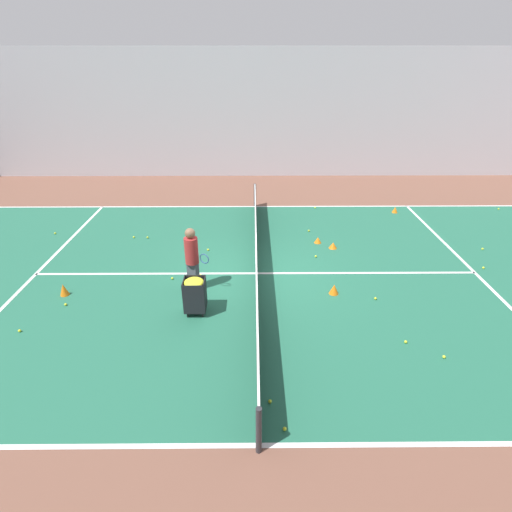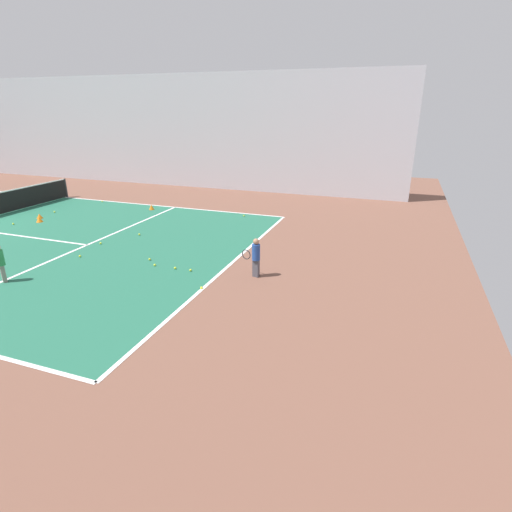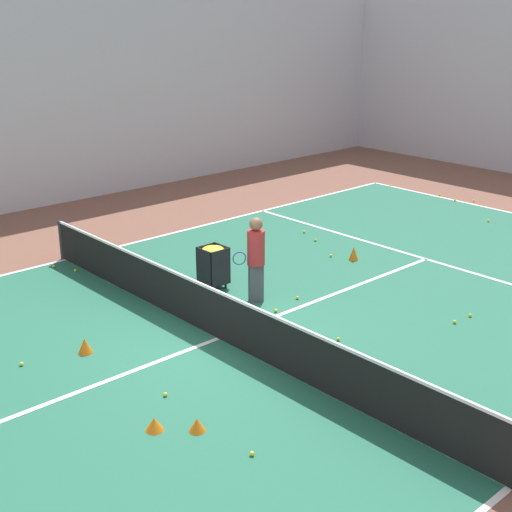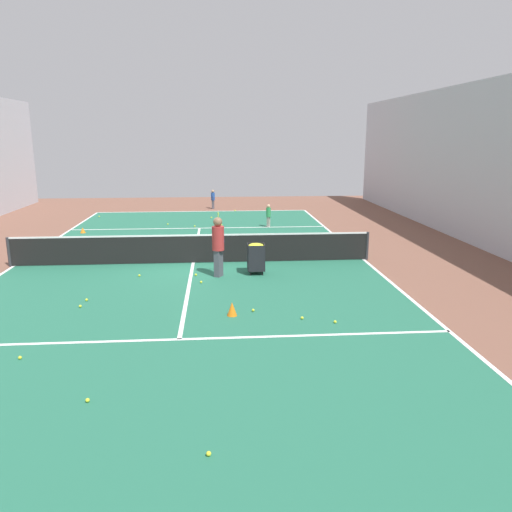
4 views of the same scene
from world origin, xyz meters
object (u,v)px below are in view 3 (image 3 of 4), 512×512
(coach_at_net, at_px, (256,254))
(training_cone_0, at_px, (154,424))
(ball_cart, at_px, (213,259))
(tennis_net, at_px, (218,314))

(coach_at_net, relative_size, training_cone_0, 6.69)
(coach_at_net, xyz_separation_m, ball_cart, (-1.15, -0.19, -0.37))
(tennis_net, bearing_deg, training_cone_0, -56.48)
(coach_at_net, xyz_separation_m, training_cone_0, (2.56, -4.29, -0.93))
(tennis_net, bearing_deg, ball_cart, 142.78)
(training_cone_0, bearing_deg, coach_at_net, 120.80)
(training_cone_0, bearing_deg, tennis_net, 123.52)
(ball_cart, relative_size, training_cone_0, 3.55)
(ball_cart, xyz_separation_m, training_cone_0, (3.71, -4.10, -0.56))
(coach_at_net, distance_m, ball_cart, 1.22)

